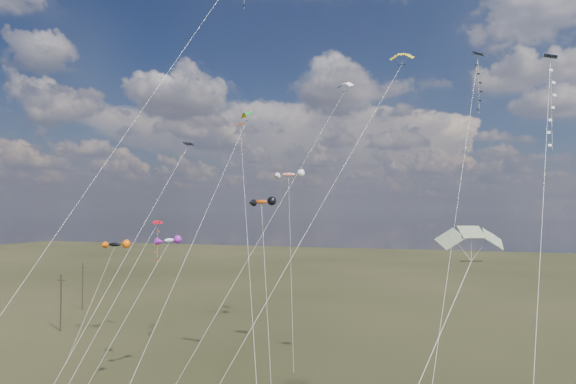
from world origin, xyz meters
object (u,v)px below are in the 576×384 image
(diamond_black_high, at_px, (476,100))
(parafoil_yellow, at_px, (401,56))
(novelty_black_orange, at_px, (115,245))
(utility_pole_far, at_px, (83,286))
(utility_pole_near, at_px, (61,302))

(diamond_black_high, height_order, parafoil_yellow, parafoil_yellow)
(parafoil_yellow, xyz_separation_m, novelty_black_orange, (-37.77, 6.37, -19.67))
(novelty_black_orange, bearing_deg, diamond_black_high, -13.65)
(parafoil_yellow, height_order, novelty_black_orange, parafoil_yellow)
(diamond_black_high, bearing_deg, novelty_black_orange, 166.35)
(utility_pole_far, distance_m, novelty_black_orange, 26.50)
(parafoil_yellow, bearing_deg, novelty_black_orange, 170.43)
(novelty_black_orange, bearing_deg, utility_pole_near, 166.93)
(utility_pole_near, xyz_separation_m, parafoil_yellow, (48.63, -8.89, 28.26))
(diamond_black_high, height_order, novelty_black_orange, diamond_black_high)
(parafoil_yellow, bearing_deg, utility_pole_far, 158.00)
(utility_pole_near, relative_size, novelty_black_orange, 0.60)
(utility_pole_near, distance_m, diamond_black_high, 61.27)
(utility_pole_far, bearing_deg, diamond_black_high, -23.33)
(utility_pole_far, bearing_deg, novelty_black_orange, -41.22)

